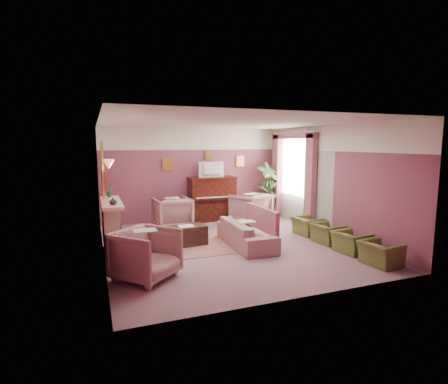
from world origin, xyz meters
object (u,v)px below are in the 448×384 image
object	(u,v)px
coffee_table	(184,236)
olive_chair_d	(307,223)
olive_chair_c	(327,230)
side_table	(266,205)
floral_armchair_right	(250,207)
sofa	(246,229)
floral_armchair_front	(146,252)
piano	(212,199)
floral_armchair_left	(172,212)
olive_chair_b	(351,239)
television	(212,168)
olive_chair_a	(380,250)

from	to	relation	value
coffee_table	olive_chair_d	distance (m)	3.23
olive_chair_c	side_table	distance (m)	3.26
coffee_table	floral_armchair_right	xyz separation A→B (m)	(2.42, 1.58, 0.26)
sofa	floral_armchair_front	world-z (taller)	floral_armchair_front
floral_armchair_right	floral_armchair_front	size ratio (longest dim) A/B	1.00
piano	floral_armchair_left	bearing A→B (deg)	-153.27
sofa	side_table	world-z (taller)	sofa
coffee_table	floral_armchair_right	bearing A→B (deg)	33.09
floral_armchair_right	olive_chair_b	size ratio (longest dim) A/B	1.38
olive_chair_c	side_table	bearing A→B (deg)	88.32
sofa	side_table	distance (m)	3.40
piano	floral_armchair_front	size ratio (longest dim) A/B	1.44
television	sofa	bearing A→B (deg)	-92.94
coffee_table	side_table	xyz separation A→B (m)	(3.32, 2.26, 0.12)
coffee_table	floral_armchair_front	bearing A→B (deg)	-122.90
television	olive_chair_d	bearing A→B (deg)	-54.89
floral_armchair_front	olive_chair_d	distance (m)	4.61
television	olive_chair_b	world-z (taller)	television
floral_armchair_left	olive_chair_a	xyz separation A→B (m)	(3.13, -4.28, -0.18)
olive_chair_b	side_table	distance (m)	4.08
floral_armchair_right	olive_chair_d	bearing A→B (deg)	-65.50
piano	olive_chair_c	bearing A→B (deg)	-62.52
floral_armchair_left	olive_chair_b	distance (m)	4.67
olive_chair_a	olive_chair_d	bearing A→B (deg)	90.00
olive_chair_c	piano	bearing A→B (deg)	117.48
olive_chair_d	side_table	world-z (taller)	side_table
sofa	olive_chair_d	size ratio (longest dim) A/B	2.79
television	olive_chair_a	distance (m)	5.39
piano	side_table	bearing A→B (deg)	-2.73
floral_armchair_front	television	bearing A→B (deg)	57.16
floral_armchair_left	piano	bearing A→B (deg)	26.73
television	coffee_table	size ratio (longest dim) A/B	0.80
coffee_table	olive_chair_b	bearing A→B (deg)	-29.37
floral_armchair_left	olive_chair_d	size ratio (longest dim) A/B	1.38
floral_armchair_right	floral_armchair_front	xyz separation A→B (m)	(-3.54, -3.30, 0.00)
floral_armchair_left	olive_chair_d	xyz separation A→B (m)	(3.13, -1.82, -0.18)
floral_armchair_front	olive_chair_a	bearing A→B (deg)	-11.81
coffee_table	floral_armchair_left	distance (m)	1.67
piano	olive_chair_b	world-z (taller)	piano
olive_chair_a	piano	bearing A→B (deg)	109.23
sofa	floral_armchair_front	distance (m)	2.74
floral_armchair_left	olive_chair_b	bearing A→B (deg)	-47.89
coffee_table	sofa	world-z (taller)	sofa
floral_armchair_right	olive_chair_d	xyz separation A→B (m)	(0.80, -1.75, -0.18)
coffee_table	olive_chair_a	bearing A→B (deg)	-39.26
floral_armchair_right	olive_chair_b	world-z (taller)	floral_armchair_right
piano	olive_chair_c	size ratio (longest dim) A/B	1.98
floral_armchair_left	olive_chair_c	size ratio (longest dim) A/B	1.38
television	olive_chair_d	world-z (taller)	television
floral_armchair_front	sofa	bearing A→B (deg)	26.44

